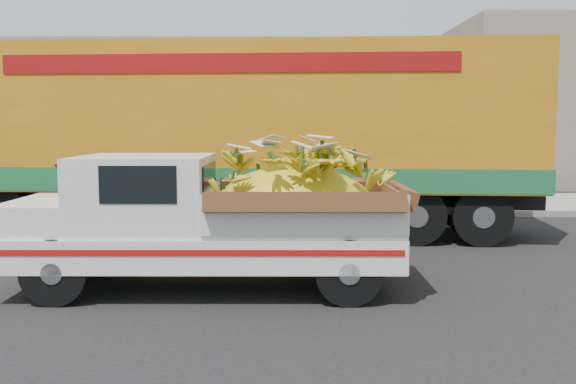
{
  "coord_description": "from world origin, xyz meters",
  "views": [
    {
      "loc": [
        0.47,
        -8.05,
        2.22
      ],
      "look_at": [
        0.51,
        1.12,
        1.27
      ],
      "focal_mm": 40.0,
      "sensor_mm": 36.0,
      "label": 1
    }
  ],
  "objects": [
    {
      "name": "semi_trailer",
      "position": [
        -0.48,
        5.01,
        2.12
      ],
      "size": [
        12.04,
        3.45,
        3.8
      ],
      "rotation": [
        0.0,
        0.0,
        -0.08
      ],
      "color": "black",
      "rests_on": "ground"
    },
    {
      "name": "curb",
      "position": [
        0.0,
        7.46,
        0.07
      ],
      "size": [
        60.0,
        0.25,
        0.15
      ],
      "primitive_type": "cube",
      "color": "gray",
      "rests_on": "ground"
    },
    {
      "name": "sidewalk",
      "position": [
        0.0,
        9.56,
        0.07
      ],
      "size": [
        60.0,
        4.0,
        0.14
      ],
      "primitive_type": "cube",
      "color": "gray",
      "rests_on": "ground"
    },
    {
      "name": "ground",
      "position": [
        0.0,
        0.0,
        0.0
      ],
      "size": [
        100.0,
        100.0,
        0.0
      ],
      "primitive_type": "plane",
      "color": "black",
      "rests_on": "ground"
    },
    {
      "name": "building_left",
      "position": [
        -8.0,
        15.46,
        2.5
      ],
      "size": [
        18.0,
        6.0,
        5.0
      ],
      "primitive_type": "cube",
      "color": "gray",
      "rests_on": "ground"
    },
    {
      "name": "pickup_truck",
      "position": [
        -0.2,
        0.52,
        0.98
      ],
      "size": [
        5.2,
        1.93,
        1.82
      ],
      "rotation": [
        0.0,
        0.0,
        -0.01
      ],
      "color": "black",
      "rests_on": "ground"
    }
  ]
}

